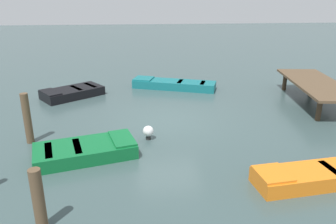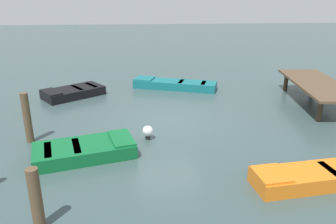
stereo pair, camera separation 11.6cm
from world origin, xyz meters
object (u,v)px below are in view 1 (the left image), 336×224
at_px(rowboat_orange, 319,175).
at_px(mooring_piling_center, 38,200).
at_px(marker_buoy, 148,132).
at_px(dock_segment, 317,85).
at_px(rowboat_teal, 173,84).
at_px(rowboat_black, 72,92).
at_px(rowboat_green, 86,150).
at_px(mooring_piling_far_right, 27,119).

distance_m(rowboat_orange, mooring_piling_center, 6.78).
height_order(rowboat_orange, marker_buoy, marker_buoy).
xyz_separation_m(dock_segment, mooring_piling_center, (7.44, -9.83, -0.15)).
xyz_separation_m(rowboat_teal, rowboat_black, (1.00, -4.88, 0.00)).
distance_m(rowboat_black, marker_buoy, 6.14).
bearing_deg(dock_segment, mooring_piling_center, -46.38).
relative_size(rowboat_green, marker_buoy, 6.62).
distance_m(rowboat_teal, mooring_piling_far_right, 8.08).
bearing_deg(marker_buoy, dock_segment, 113.07).
distance_m(mooring_piling_far_right, marker_buoy, 3.90).
xyz_separation_m(rowboat_teal, marker_buoy, (6.13, -1.51, 0.07)).
xyz_separation_m(rowboat_orange, rowboat_black, (-8.23, -7.65, 0.00)).
distance_m(rowboat_green, mooring_piling_far_right, 2.38).
distance_m(rowboat_orange, rowboat_green, 6.50).
bearing_deg(rowboat_green, mooring_piling_far_right, 133.60).
distance_m(rowboat_teal, marker_buoy, 6.31).
bearing_deg(rowboat_orange, rowboat_black, -53.87).
bearing_deg(dock_segment, rowboat_teal, -109.89).
xyz_separation_m(dock_segment, marker_buoy, (3.18, -7.45, -0.56)).
height_order(rowboat_orange, rowboat_green, same).
xyz_separation_m(mooring_piling_far_right, marker_buoy, (0.12, 3.86, -0.55)).
relative_size(dock_segment, mooring_piling_far_right, 3.26).
distance_m(dock_segment, rowboat_teal, 6.67).
height_order(mooring_piling_far_right, mooring_piling_center, mooring_piling_far_right).
bearing_deg(marker_buoy, mooring_piling_far_right, -91.81).
distance_m(mooring_piling_center, marker_buoy, 4.90).
distance_m(dock_segment, rowboat_orange, 7.06).
relative_size(rowboat_green, mooring_piling_center, 2.28).
bearing_deg(rowboat_green, marker_buoy, 14.48).
relative_size(mooring_piling_far_right, mooring_piling_center, 1.20).
bearing_deg(marker_buoy, rowboat_black, -146.66).
distance_m(rowboat_orange, rowboat_teal, 9.64).
bearing_deg(dock_segment, mooring_piling_far_right, -68.40).
height_order(dock_segment, rowboat_teal, dock_segment).
relative_size(rowboat_orange, mooring_piling_far_right, 2.13).
bearing_deg(rowboat_green, rowboat_black, 88.36).
bearing_deg(rowboat_green, dock_segment, 9.41).
bearing_deg(rowboat_orange, mooring_piling_center, 3.14).
bearing_deg(rowboat_orange, dock_segment, -123.62).
xyz_separation_m(rowboat_orange, rowboat_green, (-2.03, -6.18, 0.00)).
height_order(mooring_piling_far_right, marker_buoy, mooring_piling_far_right).
height_order(dock_segment, marker_buoy, dock_segment).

